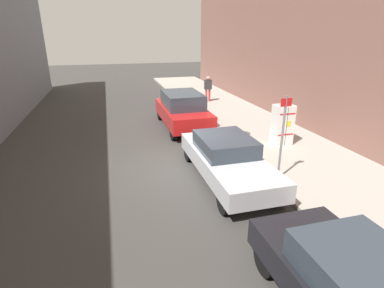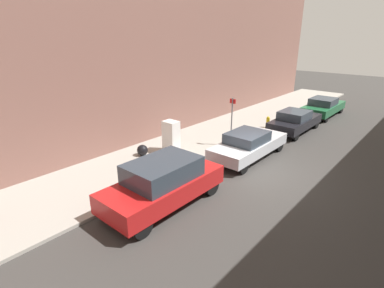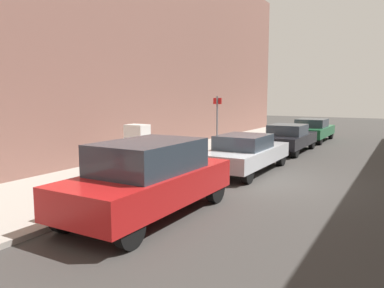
# 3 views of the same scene
# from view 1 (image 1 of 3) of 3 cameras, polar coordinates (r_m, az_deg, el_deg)

# --- Properties ---
(ground_plane) EXTENTS (80.00, 80.00, 0.00)m
(ground_plane) POSITION_cam_1_polar(r_m,az_deg,el_deg) (10.62, -1.97, -4.54)
(ground_plane) COLOR #383533
(sidewalk_slab) EXTENTS (4.41, 44.00, 0.12)m
(sidewalk_slab) POSITION_cam_1_polar(r_m,az_deg,el_deg) (12.38, 18.97, -1.67)
(sidewalk_slab) COLOR #9E998E
(sidewalk_slab) RESTS_ON ground
(discarded_refrigerator) EXTENTS (0.77, 0.61, 1.65)m
(discarded_refrigerator) POSITION_cam_1_polar(r_m,az_deg,el_deg) (12.84, 16.83, 3.53)
(discarded_refrigerator) COLOR white
(discarded_refrigerator) RESTS_ON sidewalk_slab
(manhole_cover) EXTENTS (0.70, 0.70, 0.02)m
(manhole_cover) POSITION_cam_1_polar(r_m,az_deg,el_deg) (14.01, 9.65, 2.01)
(manhole_cover) COLOR #47443F
(manhole_cover) RESTS_ON sidewalk_slab
(street_sign_post) EXTENTS (0.36, 0.07, 2.66)m
(street_sign_post) POSITION_cam_1_polar(r_m,az_deg,el_deg) (9.43, 16.86, 1.81)
(street_sign_post) COLOR slate
(street_sign_post) RESTS_ON sidewalk_slab
(trash_bag) EXTENTS (0.55, 0.55, 0.55)m
(trash_bag) POSITION_cam_1_polar(r_m,az_deg,el_deg) (14.45, 16.40, 3.14)
(trash_bag) COLOR black
(trash_bag) RESTS_ON sidewalk_slab
(pedestrian_walking_far) EXTENTS (0.48, 0.23, 1.68)m
(pedestrian_walking_far) POSITION_cam_1_polar(r_m,az_deg,el_deg) (20.42, 3.06, 10.80)
(pedestrian_walking_far) COLOR #B73338
(pedestrian_walking_far) RESTS_ON sidewalk_slab
(parked_suv_red) EXTENTS (1.96, 4.72, 1.76)m
(parked_suv_red) POSITION_cam_1_polar(r_m,az_deg,el_deg) (14.93, -1.82, 6.56)
(parked_suv_red) COLOR red
(parked_suv_red) RESTS_ON ground
(parked_sedan_silver) EXTENTS (1.83, 4.79, 1.39)m
(parked_sedan_silver) POSITION_cam_1_polar(r_m,az_deg,el_deg) (9.63, 6.64, -2.69)
(parked_sedan_silver) COLOR silver
(parked_sedan_silver) RESTS_ON ground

